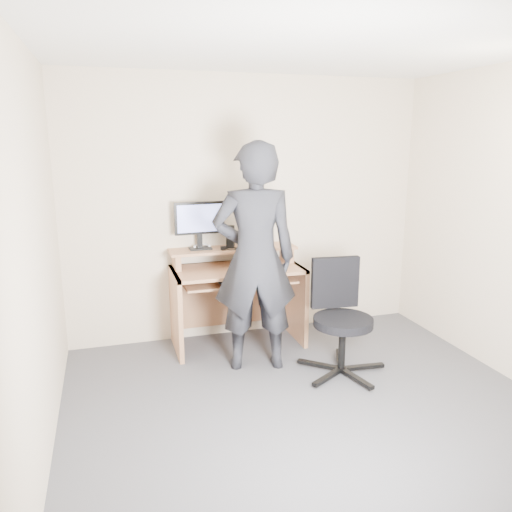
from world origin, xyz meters
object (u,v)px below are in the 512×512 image
monitor (200,221)px  office_chair (340,313)px  desk (235,286)px  person (255,258)px

monitor → office_chair: bearing=-47.6°
monitor → office_chair: (0.98, -0.95, -0.67)m
desk → monitor: monitor is taller
office_chair → person: bearing=161.6°
monitor → office_chair: size_ratio=0.50×
monitor → person: 0.77m
desk → monitor: (-0.31, 0.09, 0.63)m
desk → person: (0.02, -0.57, 0.41)m
desk → person: bearing=-87.9°
monitor → person: size_ratio=0.25×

